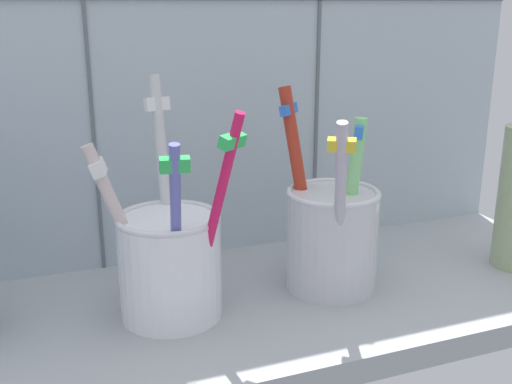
# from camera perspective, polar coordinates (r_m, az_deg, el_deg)

# --- Properties ---
(counter_slab) EXTENTS (0.64, 0.22, 0.02)m
(counter_slab) POSITION_cam_1_polar(r_m,az_deg,el_deg) (0.52, -0.11, -10.85)
(counter_slab) COLOR #9EA3A8
(counter_slab) RESTS_ON ground
(tile_wall_back) EXTENTS (0.64, 0.02, 0.45)m
(tile_wall_back) POSITION_cam_1_polar(r_m,az_deg,el_deg) (0.57, -4.57, 14.24)
(tile_wall_back) COLOR #B2C1CC
(tile_wall_back) RESTS_ON ground
(toothbrush_cup_left) EXTENTS (0.11, 0.11, 0.18)m
(toothbrush_cup_left) POSITION_cam_1_polar(r_m,az_deg,el_deg) (0.47, -7.92, -6.29)
(toothbrush_cup_left) COLOR white
(toothbrush_cup_left) RESTS_ON counter_slab
(toothbrush_cup_right) EXTENTS (0.08, 0.10, 0.17)m
(toothbrush_cup_right) POSITION_cam_1_polar(r_m,az_deg,el_deg) (0.52, 7.11, -3.95)
(toothbrush_cup_right) COLOR silver
(toothbrush_cup_right) RESTS_ON counter_slab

